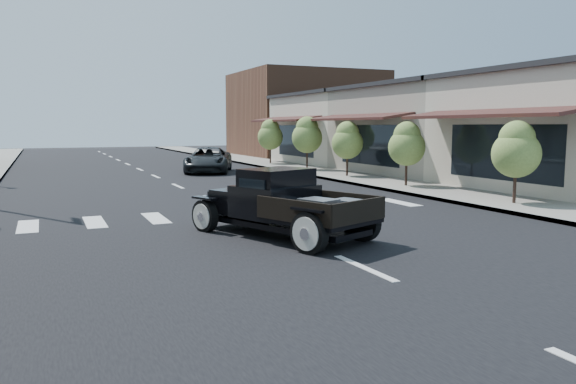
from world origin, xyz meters
name	(u,v)px	position (x,y,z in m)	size (l,w,h in m)	color
ground	(295,238)	(0.00, 0.00, 0.00)	(120.00, 120.00, 0.00)	black
road	(164,180)	(0.00, 15.00, 0.01)	(14.00, 80.00, 0.02)	black
road_markings	(189,192)	(0.00, 10.00, 0.00)	(12.00, 60.00, 0.06)	silver
sidewalk_right	(324,173)	(8.50, 15.00, 0.07)	(3.00, 80.00, 0.15)	gray
storefront_mid	(448,131)	(15.00, 13.00, 2.25)	(10.00, 9.00, 4.50)	gray
storefront_far	(362,130)	(15.00, 22.00, 2.25)	(10.00, 9.00, 4.50)	beige
far_building_right	(306,115)	(15.50, 32.00, 3.50)	(11.00, 10.00, 7.00)	brown
small_tree_a	(516,164)	(8.30, 1.68, 1.38)	(1.48, 1.48, 2.47)	olive
small_tree_b	(407,155)	(8.30, 7.39, 1.39)	(1.49, 1.49, 2.48)	olive
small_tree_c	(347,150)	(8.30, 12.21, 1.41)	(1.52, 1.52, 2.53)	olive
small_tree_d	(307,144)	(8.30, 16.69, 1.56)	(1.69, 1.69, 2.82)	olive
small_tree_e	(270,142)	(8.30, 22.16, 1.51)	(1.63, 1.63, 2.72)	olive
hotrod_pickup	(283,203)	(-0.20, 0.24, 0.80)	(2.17, 4.64, 1.61)	black
second_car	(209,160)	(3.15, 18.42, 0.68)	(2.26, 4.91, 1.36)	black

